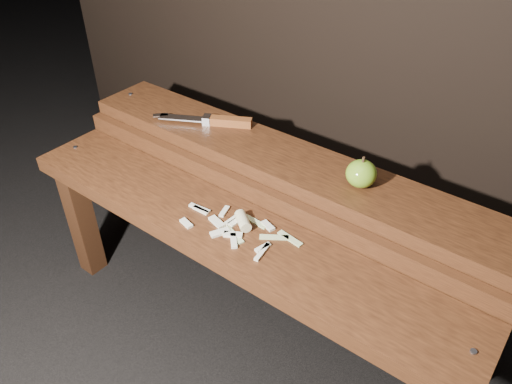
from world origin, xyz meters
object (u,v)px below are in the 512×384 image
Objects in this scene: bench_front_tier at (225,249)px; bench_rear_tier at (281,184)px; apple at (361,174)px; knife at (218,121)px.

bench_rear_tier reaches higher than bench_front_tier.
bench_rear_tier is (0.00, 0.23, 0.06)m from bench_front_tier.
bench_rear_tier is at bearing -178.83° from apple.
apple is 0.44m from knife.
knife is (-0.23, 0.25, 0.16)m from bench_front_tier.
apple is 0.29× the size of knife.
apple is at bearing -2.54° from knife.
knife is at bearing 132.23° from bench_front_tier.
apple is at bearing 1.17° from bench_rear_tier.
bench_front_tier is at bearing -47.77° from knife.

